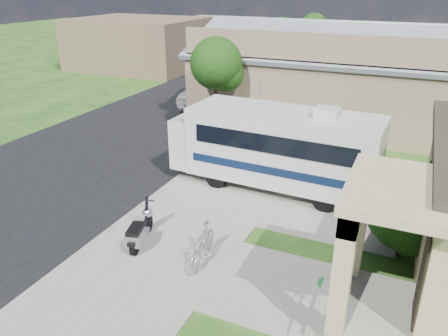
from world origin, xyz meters
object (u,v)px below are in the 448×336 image
at_px(shrub, 409,211).
at_px(bicycle, 203,246).
at_px(van, 249,71).
at_px(garden_hose, 327,287).
at_px(pickup_truck, 217,93).
at_px(motorhome, 276,146).
at_px(scooter, 140,231).

distance_m(shrub, bicycle, 5.48).
relative_size(bicycle, van, 0.27).
bearing_deg(bicycle, garden_hose, -2.89).
relative_size(pickup_truck, van, 0.88).
distance_m(motorhome, scooter, 5.75).
height_order(scooter, garden_hose, scooter).
bearing_deg(scooter, garden_hose, -13.19).
relative_size(motorhome, shrub, 2.80).
bearing_deg(scooter, van, 87.26).
bearing_deg(shrub, motorhome, 149.88).
relative_size(shrub, garden_hose, 5.86).
bearing_deg(shrub, garden_hose, -123.12).
xyz_separation_m(shrub, van, (-11.42, 18.06, -0.43)).
bearing_deg(motorhome, van, 116.58).
distance_m(bicycle, pickup_truck, 15.64).
bearing_deg(pickup_truck, scooter, 109.66).
bearing_deg(motorhome, scooter, -110.68).
bearing_deg(shrub, bicycle, -151.72).
height_order(shrub, bicycle, shrub).
height_order(motorhome, shrub, motorhome).
relative_size(scooter, garden_hose, 3.83).
xyz_separation_m(scooter, bicycle, (1.96, 0.01, 0.00)).
height_order(bicycle, garden_hose, bicycle).
relative_size(motorhome, bicycle, 4.31).
xyz_separation_m(scooter, garden_hose, (5.19, 0.21, -0.41)).
relative_size(motorhome, pickup_truck, 1.33).
distance_m(van, garden_hose, 22.70).
relative_size(scooter, bicycle, 1.01).
relative_size(motorhome, scooter, 4.28).
xyz_separation_m(motorhome, scooter, (-2.22, -5.19, -1.09)).
relative_size(van, garden_hose, 14.05).
height_order(scooter, pickup_truck, pickup_truck).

